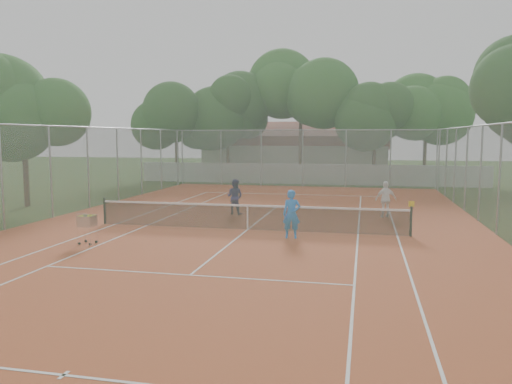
% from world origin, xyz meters
% --- Properties ---
extents(ground, '(120.00, 120.00, 0.00)m').
position_xyz_m(ground, '(0.00, 0.00, 0.00)').
color(ground, '#1E390F').
rests_on(ground, ground).
extents(court_pad, '(18.00, 34.00, 0.02)m').
position_xyz_m(court_pad, '(0.00, 0.00, 0.01)').
color(court_pad, '#B14722').
rests_on(court_pad, ground).
extents(court_lines, '(10.98, 23.78, 0.01)m').
position_xyz_m(court_lines, '(0.00, 0.00, 0.02)').
color(court_lines, white).
rests_on(court_lines, court_pad).
extents(tennis_net, '(11.88, 0.10, 0.98)m').
position_xyz_m(tennis_net, '(0.00, 0.00, 0.51)').
color(tennis_net, black).
rests_on(tennis_net, court_pad).
extents(perimeter_fence, '(18.00, 34.00, 4.00)m').
position_xyz_m(perimeter_fence, '(0.00, 0.00, 2.00)').
color(perimeter_fence, slate).
rests_on(perimeter_fence, ground).
extents(boundary_wall, '(26.00, 0.30, 1.50)m').
position_xyz_m(boundary_wall, '(0.00, 19.00, 0.75)').
color(boundary_wall, silver).
rests_on(boundary_wall, ground).
extents(clubhouse, '(16.40, 9.00, 4.40)m').
position_xyz_m(clubhouse, '(-2.00, 29.00, 2.20)').
color(clubhouse, beige).
rests_on(clubhouse, ground).
extents(tropical_trees, '(29.00, 19.00, 10.00)m').
position_xyz_m(tropical_trees, '(0.00, 22.00, 5.00)').
color(tropical_trees, '#11360D').
rests_on(tropical_trees, ground).
extents(player_near, '(0.66, 0.47, 1.68)m').
position_xyz_m(player_near, '(1.85, -1.16, 0.86)').
color(player_near, blue).
rests_on(player_near, court_pad).
extents(player_far_left, '(0.88, 0.75, 1.60)m').
position_xyz_m(player_far_left, '(-1.44, 3.60, 0.82)').
color(player_far_left, '#201848').
rests_on(player_far_left, court_pad).
extents(player_far_right, '(1.00, 0.64, 1.58)m').
position_xyz_m(player_far_right, '(5.23, 4.19, 0.81)').
color(player_far_right, white).
rests_on(player_far_right, court_pad).
extents(ball_hopper, '(0.55, 0.55, 1.05)m').
position_xyz_m(ball_hopper, '(-4.54, -3.62, 0.54)').
color(ball_hopper, silver).
rests_on(ball_hopper, court_pad).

